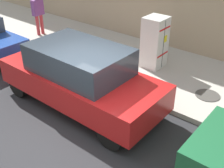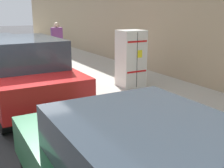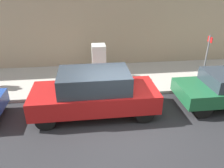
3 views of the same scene
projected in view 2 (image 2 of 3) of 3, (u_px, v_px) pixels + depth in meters
The scene contains 6 objects.
ground_plane at pixel (4, 118), 6.57m from camera, with size 80.00×80.00×0.00m, color #28282B.
sidewalk_slab at pixel (139, 92), 8.37m from camera, with size 3.84×44.00×0.15m, color #B2ADA0.
discarded_refrigerator at pixel (131, 59), 8.56m from camera, with size 0.75×0.68×1.72m.
manhole_cover at pixel (160, 111), 6.56m from camera, with size 0.70×0.70×0.02m, color #47443F.
pedestrian_walking_far at pixel (57, 38), 12.97m from camera, with size 0.50×0.23×1.75m.
parked_suv_red at pixel (24, 70), 7.43m from camera, with size 1.92×4.69×1.75m.
Camera 2 is at (0.80, 6.60, 2.45)m, focal length 45.00 mm.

